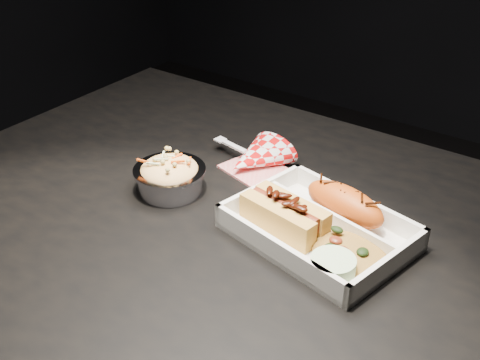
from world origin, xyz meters
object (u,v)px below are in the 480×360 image
(dining_table, at_px, (262,275))
(hotdog, at_px, (285,213))
(foil_coleslaw_cup, at_px, (170,175))
(fried_pastry, at_px, (345,204))
(napkin_fork, at_px, (255,159))
(food_tray, at_px, (319,232))

(dining_table, distance_m, hotdog, 0.13)
(hotdog, bearing_deg, foil_coleslaw_cup, -167.28)
(dining_table, xyz_separation_m, hotdog, (0.03, 0.01, 0.12))
(fried_pastry, relative_size, napkin_fork, 0.79)
(food_tray, bearing_deg, foil_coleslaw_cup, -162.10)
(fried_pastry, distance_m, hotdog, 0.09)
(hotdog, bearing_deg, napkin_fork, 146.48)
(dining_table, xyz_separation_m, fried_pastry, (0.09, 0.08, 0.12))
(foil_coleslaw_cup, bearing_deg, napkin_fork, 64.44)
(fried_pastry, distance_m, napkin_fork, 0.21)
(dining_table, bearing_deg, napkin_fork, 128.25)
(dining_table, height_order, fried_pastry, fried_pastry)
(fried_pastry, height_order, napkin_fork, napkin_fork)
(foil_coleslaw_cup, bearing_deg, fried_pastry, 16.87)
(food_tray, xyz_separation_m, napkin_fork, (-0.19, 0.12, 0.01))
(napkin_fork, bearing_deg, fried_pastry, -6.74)
(fried_pastry, bearing_deg, hotdog, -130.42)
(fried_pastry, bearing_deg, foil_coleslaw_cup, -163.13)
(dining_table, distance_m, napkin_fork, 0.21)
(foil_coleslaw_cup, relative_size, napkin_fork, 0.68)
(food_tray, xyz_separation_m, hotdog, (-0.05, -0.02, 0.02))
(napkin_fork, bearing_deg, foil_coleslaw_cup, -105.23)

